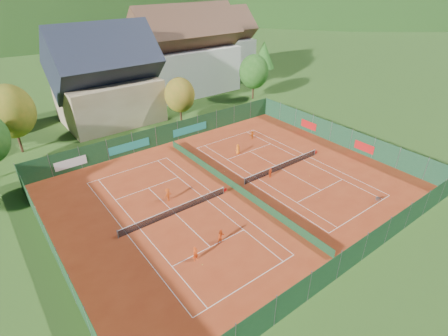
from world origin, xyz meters
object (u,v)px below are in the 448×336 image
player_left_near (195,254)px  ball_hopper (378,199)px  player_left_mid (221,236)px  player_right_far_a (238,149)px  chalet (107,82)px  player_right_near (270,173)px  player_left_far (168,195)px  hotel_block_a (186,56)px  hotel_block_b (218,46)px  player_right_far_b (252,135)px

player_left_near → ball_hopper: bearing=-20.7°
player_left_mid → player_right_far_a: player_left_mid is taller
chalet → player_right_near: chalet is taller
ball_hopper → player_right_near: 12.61m
player_left_near → player_right_far_a: size_ratio=1.05×
player_left_mid → player_left_far: bearing=89.6°
player_left_mid → player_right_near: player_left_mid is taller
hotel_block_a → player_left_mid: 48.72m
hotel_block_a → ball_hopper: 48.56m
hotel_block_b → player_right_near: bearing=-119.0°
player_right_far_b → player_right_far_a: bearing=20.5°
chalet → hotel_block_a: 19.94m
player_right_far_a → player_right_far_b: size_ratio=1.16×
player_left_far → player_right_near: player_left_far is taller
chalet → player_left_near: 38.14m
player_right_far_a → player_right_far_b: 5.57m
hotel_block_a → player_right_far_a: 31.44m
hotel_block_b → player_left_mid: bearing=-126.1°
hotel_block_a → player_left_near: hotel_block_a is taller
hotel_block_a → ball_hopper: bearing=-96.0°
player_left_far → player_right_far_a: size_ratio=1.07×
player_left_near → player_right_near: size_ratio=1.19×
player_right_far_b → hotel_block_b: bearing=-125.7°
chalet → hotel_block_b: bearing=23.0°
ball_hopper → player_left_far: (-18.36, 14.54, 0.23)m
player_left_near → player_right_far_b: size_ratio=1.22×
hotel_block_a → player_right_near: size_ratio=16.55×
ball_hopper → player_left_mid: player_left_mid is taller
chalet → player_left_mid: 37.21m
chalet → hotel_block_a: size_ratio=0.75×
hotel_block_a → hotel_block_b: (14.00, 8.00, -0.76)m
ball_hopper → player_left_far: bearing=141.6°
ball_hopper → player_right_near: (-5.65, 11.28, 0.10)m
hotel_block_a → hotel_block_b: hotel_block_a is taller
chalet → player_left_mid: size_ratio=10.36×
hotel_block_b → player_left_mid: (-36.81, -50.55, -5.84)m
hotel_block_b → player_left_mid: 62.80m
chalet → ball_hopper: (13.98, -41.81, -6.07)m
player_left_mid → player_right_near: (12.14, 6.01, -0.13)m
hotel_block_a → player_right_far_b: (-4.91, -26.54, -6.75)m
hotel_block_a → player_left_mid: hotel_block_a is taller
hotel_block_b → player_right_far_a: 44.50m
chalet → player_right_far_b: (14.09, -20.54, -5.99)m
ball_hopper → player_left_far: player_left_far is taller
player_right_far_a → player_right_near: bearing=89.5°
hotel_block_b → player_left_far: hotel_block_b is taller
hotel_block_b → player_right_near: (-24.67, -44.54, -5.97)m
hotel_block_b → player_right_near: size_ratio=13.24×
hotel_block_a → player_right_near: hotel_block_a is taller
hotel_block_a → player_right_far_b: 27.82m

